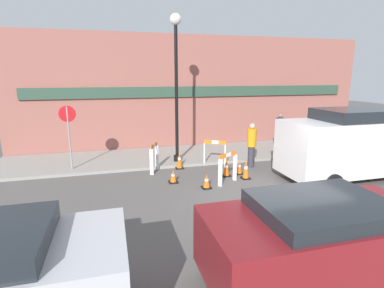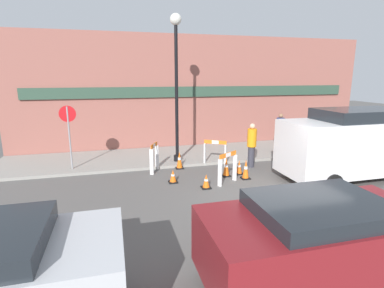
{
  "view_description": "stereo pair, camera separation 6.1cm",
  "coord_description": "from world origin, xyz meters",
  "px_view_note": "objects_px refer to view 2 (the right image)",
  "views": [
    {
      "loc": [
        -4.27,
        -6.61,
        3.57
      ],
      "look_at": [
        -1.34,
        4.22,
        1.0
      ],
      "focal_mm": 28.0,
      "sensor_mm": 36.0,
      "label": 1
    },
    {
      "loc": [
        -4.21,
        -6.62,
        3.57
      ],
      "look_at": [
        -1.34,
        4.22,
        1.0
      ],
      "focal_mm": 28.0,
      "sensor_mm": 36.0,
      "label": 2
    }
  ],
  "objects_px": {
    "stop_sign": "(69,127)",
    "parked_car_1": "(317,238)",
    "person_worker": "(252,144)",
    "streetlamp_post": "(176,70)",
    "work_van": "(359,141)",
    "person_pedestrian": "(280,131)"
  },
  "relations": [
    {
      "from": "person_worker",
      "to": "work_van",
      "type": "relative_size",
      "value": 0.32
    },
    {
      "from": "person_worker",
      "to": "work_van",
      "type": "bearing_deg",
      "value": 140.04
    },
    {
      "from": "streetlamp_post",
      "to": "person_worker",
      "type": "height_order",
      "value": "streetlamp_post"
    },
    {
      "from": "streetlamp_post",
      "to": "person_pedestrian",
      "type": "height_order",
      "value": "streetlamp_post"
    },
    {
      "from": "person_pedestrian",
      "to": "streetlamp_post",
      "type": "bearing_deg",
      "value": -8.91
    },
    {
      "from": "parked_car_1",
      "to": "person_worker",
      "type": "bearing_deg",
      "value": 73.09
    },
    {
      "from": "work_van",
      "to": "stop_sign",
      "type": "bearing_deg",
      "value": 160.99
    },
    {
      "from": "streetlamp_post",
      "to": "parked_car_1",
      "type": "bearing_deg",
      "value": -84.82
    },
    {
      "from": "stop_sign",
      "to": "person_worker",
      "type": "xyz_separation_m",
      "value": [
        6.83,
        -1.2,
        -0.77
      ]
    },
    {
      "from": "person_pedestrian",
      "to": "stop_sign",
      "type": "bearing_deg",
      "value": -10.32
    },
    {
      "from": "stop_sign",
      "to": "parked_car_1",
      "type": "xyz_separation_m",
      "value": [
        4.81,
        -7.85,
        -0.8
      ]
    },
    {
      "from": "work_van",
      "to": "streetlamp_post",
      "type": "bearing_deg",
      "value": 149.08
    },
    {
      "from": "parked_car_1",
      "to": "person_pedestrian",
      "type": "bearing_deg",
      "value": 62.98
    },
    {
      "from": "stop_sign",
      "to": "person_pedestrian",
      "type": "xyz_separation_m",
      "value": [
        9.0,
        0.37,
        -0.65
      ]
    },
    {
      "from": "stop_sign",
      "to": "person_worker",
      "type": "distance_m",
      "value": 6.98
    },
    {
      "from": "streetlamp_post",
      "to": "person_worker",
      "type": "xyz_separation_m",
      "value": [
        2.74,
        -1.24,
        -2.83
      ]
    },
    {
      "from": "person_worker",
      "to": "person_pedestrian",
      "type": "distance_m",
      "value": 2.68
    },
    {
      "from": "stop_sign",
      "to": "work_van",
      "type": "bearing_deg",
      "value": 163.08
    },
    {
      "from": "parked_car_1",
      "to": "work_van",
      "type": "bearing_deg",
      "value": 41.79
    },
    {
      "from": "streetlamp_post",
      "to": "parked_car_1",
      "type": "xyz_separation_m",
      "value": [
        0.72,
        -7.9,
        -2.86
      ]
    },
    {
      "from": "person_worker",
      "to": "person_pedestrian",
      "type": "xyz_separation_m",
      "value": [
        2.17,
        1.57,
        0.12
      ]
    },
    {
      "from": "parked_car_1",
      "to": "streetlamp_post",
      "type": "bearing_deg",
      "value": 95.18
    }
  ]
}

